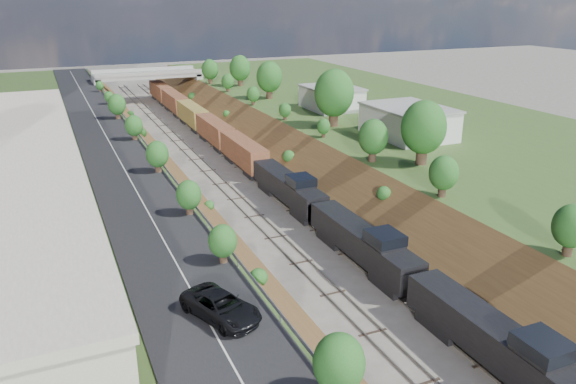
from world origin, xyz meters
name	(u,v)px	position (x,y,z in m)	size (l,w,h in m)	color
platform_right	(426,135)	(33.00, 60.00, 2.50)	(44.00, 180.00, 5.00)	#3C5824
embankment_left	(153,185)	(-11.00, 60.00, 0.00)	(7.07, 180.00, 7.07)	brown
embankment_right	(303,166)	(11.00, 60.00, 0.00)	(7.07, 180.00, 7.07)	brown
rail_left_track	(214,176)	(-2.60, 60.00, 0.09)	(1.58, 180.00, 0.18)	gray
rail_right_track	(249,172)	(2.60, 60.00, 0.09)	(1.58, 180.00, 0.18)	gray
road	(115,152)	(-15.50, 60.00, 5.05)	(8.00, 180.00, 0.10)	black
guardrail	(147,145)	(-11.40, 59.80, 5.55)	(0.10, 171.00, 0.70)	#99999E
overpass	(148,80)	(0.00, 122.00, 4.92)	(24.50, 8.30, 7.40)	gray
white_building_near	(408,123)	(23.50, 52.00, 7.00)	(9.00, 12.00, 4.00)	silver
white_building_far	(331,99)	(23.00, 74.00, 6.80)	(8.00, 10.00, 3.60)	silver
tree_right_large	(424,128)	(17.00, 40.00, 9.38)	(5.25, 5.25, 7.61)	#473323
tree_left_crest	(249,263)	(-11.80, 20.00, 7.04)	(2.45, 2.45, 3.55)	#473323
freight_train	(230,142)	(2.60, 68.57, 2.39)	(2.72, 124.76, 4.55)	black
suv	(221,306)	(-14.63, 17.30, 5.89)	(2.63, 5.70, 1.59)	black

